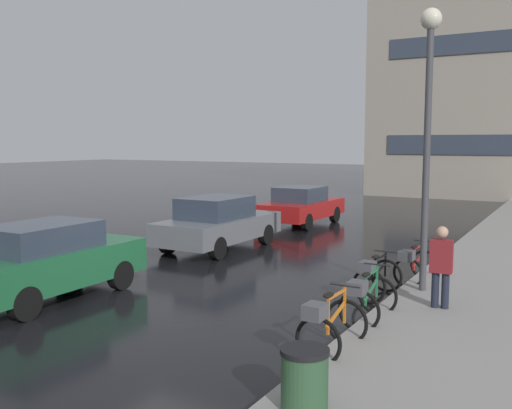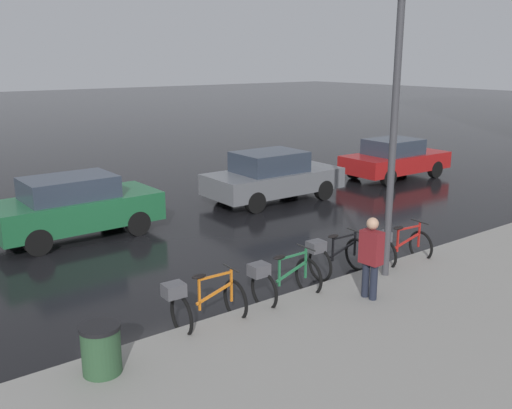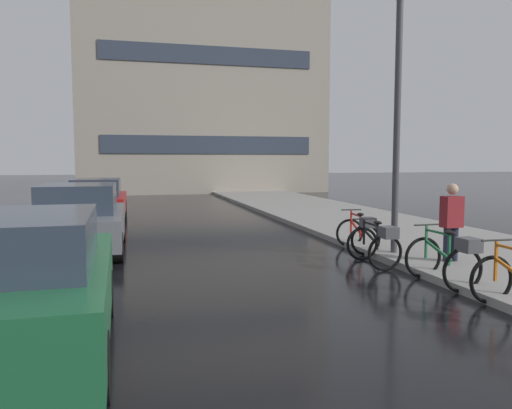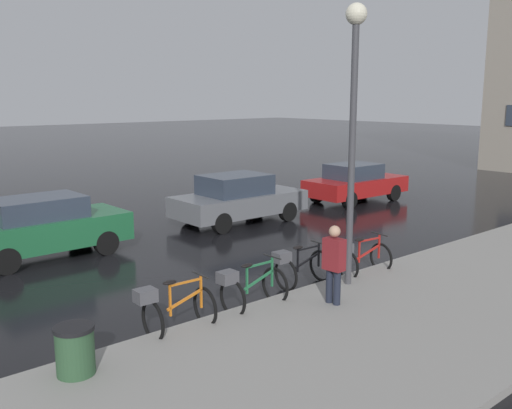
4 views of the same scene
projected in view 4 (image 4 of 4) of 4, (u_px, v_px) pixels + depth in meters
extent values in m
plane|color=black|center=(111.00, 278.00, 13.00)|extent=(140.00, 140.00, 0.00)
torus|color=black|center=(205.00, 307.00, 10.19)|extent=(0.74, 0.08, 0.74)
torus|color=black|center=(153.00, 321.00, 9.54)|extent=(0.74, 0.08, 0.74)
cube|color=orange|center=(170.00, 300.00, 9.70)|extent=(0.04, 0.04, 0.57)
cube|color=orange|center=(201.00, 292.00, 10.09)|extent=(0.04, 0.04, 0.59)
cube|color=orange|center=(186.00, 282.00, 9.85)|extent=(0.05, 0.63, 0.04)
cube|color=orange|center=(185.00, 300.00, 9.89)|extent=(0.06, 0.72, 0.26)
ellipsoid|color=black|center=(170.00, 282.00, 9.64)|extent=(0.15, 0.26, 0.07)
cylinder|color=black|center=(201.00, 275.00, 10.03)|extent=(0.50, 0.04, 0.03)
cube|color=#4C4C51|center=(145.00, 296.00, 9.38)|extent=(0.29, 0.35, 0.22)
torus|color=black|center=(275.00, 285.00, 11.31)|extent=(0.75, 0.07, 0.75)
torus|color=black|center=(233.00, 298.00, 10.61)|extent=(0.75, 0.07, 0.75)
cube|color=#237042|center=(247.00, 280.00, 10.79)|extent=(0.04, 0.04, 0.53)
cube|color=#237042|center=(272.00, 272.00, 11.21)|extent=(0.04, 0.04, 0.59)
cube|color=#237042|center=(260.00, 264.00, 10.95)|extent=(0.05, 0.65, 0.04)
cube|color=#237042|center=(259.00, 280.00, 10.99)|extent=(0.05, 0.74, 0.27)
ellipsoid|color=black|center=(247.00, 265.00, 10.73)|extent=(0.14, 0.26, 0.07)
cylinder|color=black|center=(272.00, 257.00, 11.15)|extent=(0.50, 0.04, 0.03)
cube|color=#4C4C51|center=(227.00, 277.00, 10.45)|extent=(0.29, 0.34, 0.22)
torus|color=black|center=(321.00, 266.00, 12.68)|extent=(0.72, 0.09, 0.72)
torus|color=black|center=(286.00, 275.00, 12.04)|extent=(0.72, 0.09, 0.72)
cube|color=black|center=(298.00, 260.00, 12.20)|extent=(0.04, 0.04, 0.51)
cube|color=black|center=(319.00, 255.00, 12.58)|extent=(0.04, 0.04, 0.52)
cube|color=black|center=(309.00, 248.00, 12.35)|extent=(0.06, 0.63, 0.04)
cube|color=black|center=(307.00, 260.00, 12.38)|extent=(0.06, 0.71, 0.26)
ellipsoid|color=black|center=(298.00, 247.00, 12.14)|extent=(0.15, 0.26, 0.07)
cylinder|color=black|center=(319.00, 243.00, 12.53)|extent=(0.50, 0.05, 0.03)
cube|color=#4C4C51|center=(282.00, 257.00, 11.89)|extent=(0.29, 0.35, 0.22)
torus|color=black|center=(381.00, 258.00, 13.35)|extent=(0.70, 0.13, 0.70)
torus|color=black|center=(348.00, 265.00, 12.76)|extent=(0.70, 0.13, 0.70)
cube|color=red|center=(359.00, 252.00, 12.90)|extent=(0.04, 0.04, 0.51)
cube|color=red|center=(379.00, 247.00, 13.26)|extent=(0.04, 0.04, 0.56)
cube|color=red|center=(370.00, 240.00, 13.04)|extent=(0.10, 0.64, 0.04)
cube|color=red|center=(368.00, 252.00, 13.08)|extent=(0.11, 0.73, 0.26)
ellipsoid|color=black|center=(360.00, 240.00, 12.85)|extent=(0.17, 0.27, 0.07)
cylinder|color=black|center=(380.00, 234.00, 13.20)|extent=(0.50, 0.08, 0.03)
cube|color=#4C4C51|center=(344.00, 248.00, 12.61)|extent=(0.31, 0.37, 0.22)
cube|color=#1E6038|center=(45.00, 231.00, 14.52)|extent=(1.85, 4.10, 0.73)
cube|color=#2D3847|center=(37.00, 208.00, 14.30)|extent=(1.50, 2.20, 0.54)
cylinder|color=black|center=(80.00, 232.00, 15.99)|extent=(0.23, 0.64, 0.64)
cylinder|color=black|center=(106.00, 243.00, 14.83)|extent=(0.23, 0.64, 0.64)
cylinder|color=black|center=(6.00, 261.00, 13.19)|extent=(0.23, 0.64, 0.64)
cube|color=slate|center=(239.00, 203.00, 18.57)|extent=(1.97, 4.41, 0.64)
cube|color=#2D3847|center=(235.00, 184.00, 18.34)|extent=(1.60, 2.11, 0.63)
cylinder|color=black|center=(254.00, 204.00, 20.14)|extent=(0.23, 0.64, 0.64)
cylinder|color=black|center=(288.00, 212.00, 18.84)|extent=(0.23, 0.64, 0.64)
cylinder|color=black|center=(190.00, 214.00, 18.42)|extent=(0.23, 0.64, 0.64)
cylinder|color=black|center=(222.00, 223.00, 17.12)|extent=(0.23, 0.64, 0.64)
cube|color=#AD1919|center=(356.00, 186.00, 22.27)|extent=(1.94, 4.25, 0.61)
cube|color=#2D3847|center=(354.00, 171.00, 22.05)|extent=(1.57, 1.93, 0.56)
cylinder|color=black|center=(361.00, 188.00, 23.78)|extent=(0.23, 0.64, 0.64)
cylinder|color=black|center=(394.00, 193.00, 22.51)|extent=(0.23, 0.64, 0.64)
cylinder|color=black|center=(317.00, 194.00, 22.14)|extent=(0.23, 0.64, 0.64)
cylinder|color=black|center=(350.00, 200.00, 20.88)|extent=(0.23, 0.64, 0.64)
cylinder|color=#1E2333|center=(329.00, 289.00, 11.01)|extent=(0.14, 0.14, 0.81)
cylinder|color=#1E2333|center=(337.00, 291.00, 10.88)|extent=(0.14, 0.14, 0.81)
cube|color=maroon|center=(334.00, 254.00, 10.81)|extent=(0.42, 0.27, 0.61)
sphere|color=tan|center=(335.00, 231.00, 10.73)|extent=(0.22, 0.22, 0.22)
cylinder|color=#424247|center=(352.00, 162.00, 11.67)|extent=(0.14, 0.14, 5.48)
sphere|color=#F2EACC|center=(356.00, 14.00, 11.13)|extent=(0.43, 0.43, 0.43)
cylinder|color=#2D5133|center=(75.00, 357.00, 8.16)|extent=(0.55, 0.55, 0.80)
cylinder|color=black|center=(74.00, 328.00, 8.08)|extent=(0.58, 0.58, 0.06)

